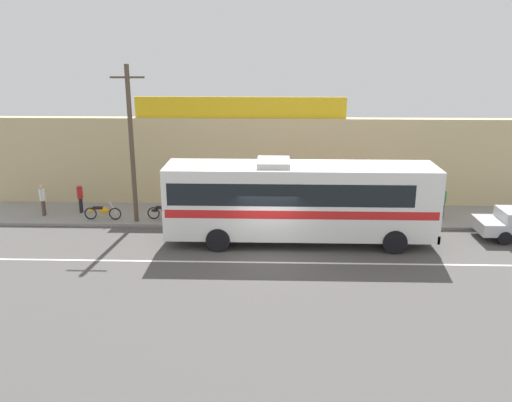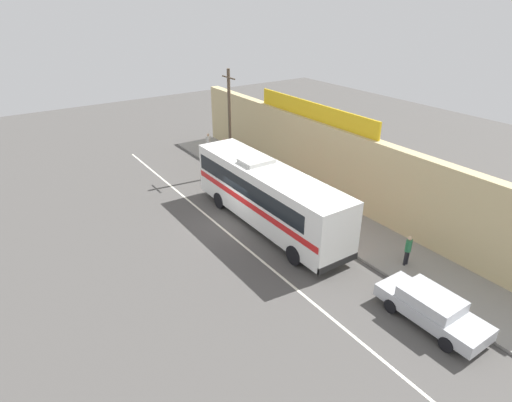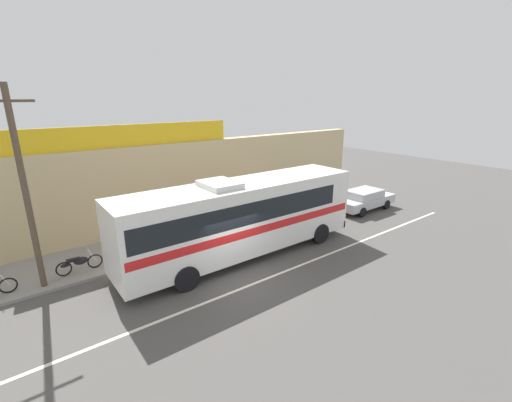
{
  "view_description": "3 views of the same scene",
  "coord_description": "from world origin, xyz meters",
  "px_view_note": "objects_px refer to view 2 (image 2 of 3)",
  "views": [
    {
      "loc": [
        0.18,
        -21.21,
        8.68
      ],
      "look_at": [
        -0.53,
        1.4,
        1.97
      ],
      "focal_mm": 37.81,
      "sensor_mm": 36.0,
      "label": 1
    },
    {
      "loc": [
        19.02,
        -11.15,
        12.25
      ],
      "look_at": [
        0.2,
        1.6,
        1.09
      ],
      "focal_mm": 29.7,
      "sensor_mm": 36.0,
      "label": 2
    },
    {
      "loc": [
        -7.13,
        -10.64,
        7.23
      ],
      "look_at": [
        2.9,
        2.56,
        2.2
      ],
      "focal_mm": 24.09,
      "sensor_mm": 36.0,
      "label": 3
    }
  ],
  "objects_px": {
    "motorcycle_red": "(245,172)",
    "pedestrian_by_curb": "(208,141)",
    "intercity_bus": "(267,193)",
    "motorcycle_orange": "(222,160)",
    "pedestrian_near_shop": "(408,248)",
    "utility_pole": "(230,121)",
    "pedestrian_far_right": "(224,146)",
    "parked_car": "(431,308)"
  },
  "relations": [
    {
      "from": "utility_pole",
      "to": "pedestrian_by_curb",
      "type": "height_order",
      "value": "utility_pole"
    },
    {
      "from": "motorcycle_orange",
      "to": "pedestrian_near_shop",
      "type": "xyz_separation_m",
      "value": [
        16.99,
        0.74,
        0.51
      ]
    },
    {
      "from": "motorcycle_orange",
      "to": "pedestrian_by_curb",
      "type": "distance_m",
      "value": 3.3
    },
    {
      "from": "motorcycle_orange",
      "to": "pedestrian_far_right",
      "type": "bearing_deg",
      "value": 142.06
    },
    {
      "from": "parked_car",
      "to": "motorcycle_red",
      "type": "distance_m",
      "value": 17.09
    },
    {
      "from": "intercity_bus",
      "to": "motorcycle_orange",
      "type": "distance_m",
      "value": 10.04
    },
    {
      "from": "intercity_bus",
      "to": "pedestrian_far_right",
      "type": "xyz_separation_m",
      "value": [
        -11.07,
        3.63,
        -1.0
      ]
    },
    {
      "from": "intercity_bus",
      "to": "pedestrian_near_shop",
      "type": "relative_size",
      "value": 7.27
    },
    {
      "from": "pedestrian_by_curb",
      "to": "pedestrian_near_shop",
      "type": "relative_size",
      "value": 1.0
    },
    {
      "from": "motorcycle_orange",
      "to": "motorcycle_red",
      "type": "xyz_separation_m",
      "value": [
        3.12,
        0.16,
        0.0
      ]
    },
    {
      "from": "motorcycle_orange",
      "to": "pedestrian_far_right",
      "type": "relative_size",
      "value": 1.16
    },
    {
      "from": "utility_pole",
      "to": "intercity_bus",
      "type": "bearing_deg",
      "value": -16.29
    },
    {
      "from": "parked_car",
      "to": "motorcycle_orange",
      "type": "bearing_deg",
      "value": 175.17
    },
    {
      "from": "parked_car",
      "to": "pedestrian_by_curb",
      "type": "distance_m",
      "value": 23.42
    },
    {
      "from": "utility_pole",
      "to": "pedestrian_near_shop",
      "type": "bearing_deg",
      "value": 3.5
    },
    {
      "from": "utility_pole",
      "to": "motorcycle_orange",
      "type": "xyz_separation_m",
      "value": [
        -1.76,
        0.2,
        -3.49
      ]
    },
    {
      "from": "intercity_bus",
      "to": "motorcycle_orange",
      "type": "height_order",
      "value": "intercity_bus"
    },
    {
      "from": "intercity_bus",
      "to": "motorcycle_red",
      "type": "xyz_separation_m",
      "value": [
        -6.49,
        2.65,
        -1.5
      ]
    },
    {
      "from": "parked_car",
      "to": "motorcycle_red",
      "type": "bearing_deg",
      "value": 173.76
    },
    {
      "from": "utility_pole",
      "to": "pedestrian_far_right",
      "type": "height_order",
      "value": "utility_pole"
    },
    {
      "from": "utility_pole",
      "to": "motorcycle_red",
      "type": "distance_m",
      "value": 3.76
    },
    {
      "from": "motorcycle_red",
      "to": "pedestrian_far_right",
      "type": "xyz_separation_m",
      "value": [
        -4.58,
        0.98,
        0.5
      ]
    },
    {
      "from": "motorcycle_orange",
      "to": "pedestrian_near_shop",
      "type": "distance_m",
      "value": 17.01
    },
    {
      "from": "intercity_bus",
      "to": "parked_car",
      "type": "height_order",
      "value": "intercity_bus"
    },
    {
      "from": "pedestrian_by_curb",
      "to": "intercity_bus",
      "type": "bearing_deg",
      "value": -13.55
    },
    {
      "from": "parked_car",
      "to": "pedestrian_near_shop",
      "type": "bearing_deg",
      "value": 141.94
    },
    {
      "from": "parked_car",
      "to": "pedestrian_by_curb",
      "type": "height_order",
      "value": "pedestrian_by_curb"
    },
    {
      "from": "utility_pole",
      "to": "motorcycle_red",
      "type": "relative_size",
      "value": 4.16
    },
    {
      "from": "intercity_bus",
      "to": "pedestrian_near_shop",
      "type": "distance_m",
      "value": 8.12
    },
    {
      "from": "intercity_bus",
      "to": "utility_pole",
      "type": "bearing_deg",
      "value": 163.71
    },
    {
      "from": "intercity_bus",
      "to": "pedestrian_by_curb",
      "type": "distance_m",
      "value": 13.21
    },
    {
      "from": "utility_pole",
      "to": "parked_car",
      "type": "bearing_deg",
      "value": -4.68
    },
    {
      "from": "motorcycle_orange",
      "to": "pedestrian_near_shop",
      "type": "height_order",
      "value": "pedestrian_near_shop"
    },
    {
      "from": "utility_pole",
      "to": "pedestrian_far_right",
      "type": "relative_size",
      "value": 4.74
    },
    {
      "from": "motorcycle_red",
      "to": "pedestrian_by_curb",
      "type": "height_order",
      "value": "pedestrian_by_curb"
    },
    {
      "from": "pedestrian_near_shop",
      "to": "pedestrian_far_right",
      "type": "height_order",
      "value": "pedestrian_near_shop"
    },
    {
      "from": "motorcycle_red",
      "to": "pedestrian_near_shop",
      "type": "height_order",
      "value": "pedestrian_near_shop"
    },
    {
      "from": "pedestrian_by_curb",
      "to": "pedestrian_far_right",
      "type": "xyz_separation_m",
      "value": [
        1.74,
        0.54,
        -0.02
      ]
    },
    {
      "from": "intercity_bus",
      "to": "pedestrian_far_right",
      "type": "distance_m",
      "value": 11.69
    },
    {
      "from": "utility_pole",
      "to": "motorcycle_orange",
      "type": "bearing_deg",
      "value": 173.64
    },
    {
      "from": "parked_car",
      "to": "motorcycle_orange",
      "type": "distance_m",
      "value": 20.17
    },
    {
      "from": "motorcycle_red",
      "to": "pedestrian_near_shop",
      "type": "relative_size",
      "value": 1.12
    }
  ]
}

